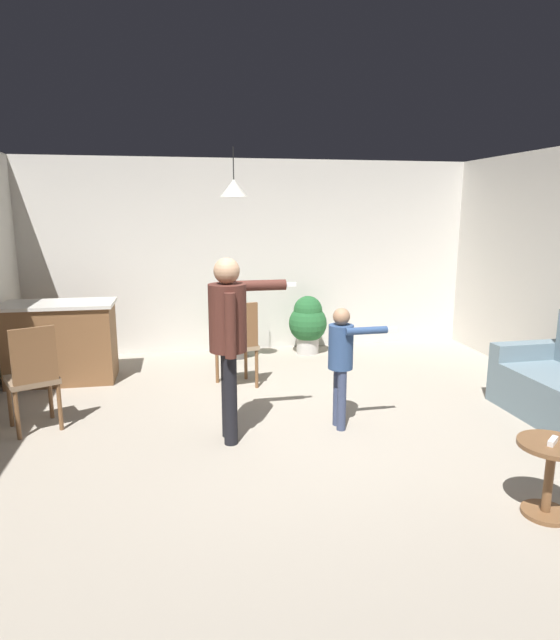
% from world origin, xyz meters
% --- Properties ---
extents(ground, '(7.68, 7.68, 0.00)m').
position_xyz_m(ground, '(0.00, 0.00, 0.00)').
color(ground, '#9E9384').
extents(wall_back, '(6.40, 0.10, 2.70)m').
position_xyz_m(wall_back, '(0.00, 3.20, 1.35)').
color(wall_back, beige).
rests_on(wall_back, ground).
extents(kitchen_counter, '(1.26, 0.66, 0.95)m').
position_xyz_m(kitchen_counter, '(-2.45, 2.06, 0.48)').
color(kitchen_counter, brown).
rests_on(kitchen_counter, ground).
extents(side_table_by_couch, '(0.44, 0.44, 0.52)m').
position_xyz_m(side_table_by_couch, '(1.32, -1.55, 0.33)').
color(side_table_by_couch, brown).
rests_on(side_table_by_couch, ground).
extents(person_adult, '(0.80, 0.48, 1.62)m').
position_xyz_m(person_adult, '(-0.64, 0.04, 1.01)').
color(person_adult, black).
rests_on(person_adult, ground).
extents(person_child, '(0.60, 0.33, 1.14)m').
position_xyz_m(person_child, '(0.39, 0.12, 0.71)').
color(person_child, '#384260').
rests_on(person_child, ground).
extents(dining_chair_by_counter, '(0.56, 0.56, 1.00)m').
position_xyz_m(dining_chair_by_counter, '(-2.38, 0.56, 0.55)').
color(dining_chair_by_counter, brown).
rests_on(dining_chair_by_counter, ground).
extents(dining_chair_near_wall, '(0.50, 0.50, 1.00)m').
position_xyz_m(dining_chair_near_wall, '(-0.42, 1.45, 0.55)').
color(dining_chair_near_wall, brown).
rests_on(dining_chair_near_wall, ground).
extents(potted_plant_corner, '(0.54, 0.54, 0.83)m').
position_xyz_m(potted_plant_corner, '(0.71, 2.75, 0.45)').
color(potted_plant_corner, '#B7B2AD').
rests_on(potted_plant_corner, ground).
extents(potted_plant_by_wall, '(0.46, 0.46, 0.71)m').
position_xyz_m(potted_plant_by_wall, '(-0.28, 2.72, 0.39)').
color(potted_plant_by_wall, '#4C4742').
rests_on(potted_plant_by_wall, ground).
extents(spare_remote_on_table, '(0.12, 0.11, 0.04)m').
position_xyz_m(spare_remote_on_table, '(1.31, -1.56, 0.54)').
color(spare_remote_on_table, white).
rests_on(spare_remote_on_table, side_table_by_couch).
extents(ceiling_light_pendant, '(0.32, 0.32, 0.55)m').
position_xyz_m(ceiling_light_pendant, '(-0.41, 1.79, 2.25)').
color(ceiling_light_pendant, silver).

